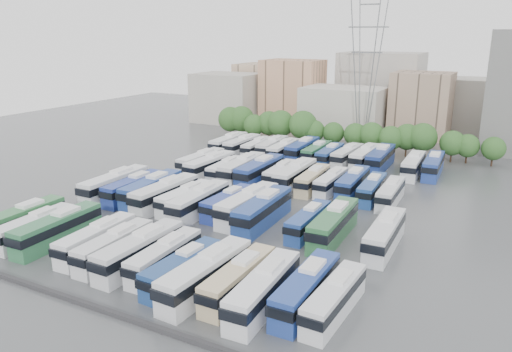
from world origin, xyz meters
The scene contains 55 objects.
ground centered at (0.00, 0.00, 0.00)m, with size 220.00×220.00×0.00m, color #424447.
parapet centered at (0.00, -33.00, 0.25)m, with size 56.00×0.50×0.50m, color #2D2D30.
tree_line centered at (-3.70, 42.11, 4.37)m, with size 64.81×7.87×8.34m.
city_buildings centered at (-7.46, 71.86, 7.87)m, with size 102.00×35.00×20.00m.
electricity_pylon centered at (2.00, 50.00, 18.66)m, with size 9.00×6.91×33.83m.
bus_r0_s0 centered at (-21.44, -23.68, 1.92)m, with size 2.96×12.51×3.91m.
bus_r0_s1 centered at (-18.11, -24.30, 1.77)m, with size 2.90×11.56×3.60m.
bus_r0_s2 centered at (-14.76, -23.68, 1.97)m, with size 3.21×12.89×4.02m.
bus_r0_s4 centered at (-8.33, -23.55, 1.81)m, with size 3.08×11.83×3.68m.
bus_r0_s5 centered at (-5.09, -24.00, 1.78)m, with size 2.90×11.62×3.62m.
bus_r0_s6 centered at (-1.49, -23.81, 1.96)m, with size 2.92×12.74×3.99m.
bus_r0_s7 centered at (1.71, -23.44, 1.75)m, with size 2.79×11.41×3.56m.
bus_r0_s8 centered at (5.06, -24.74, 1.72)m, with size 3.02×11.29×3.51m.
bus_r0_s9 centered at (8.31, -25.16, 2.01)m, with size 3.49×13.18×4.10m.
bus_r0_s10 centered at (11.53, -24.12, 1.81)m, with size 2.60×11.74×3.68m.
bus_r0_s11 centered at (14.77, -25.01, 1.93)m, with size 3.33×12.63×3.93m.
bus_r0_s12 centered at (18.28, -22.87, 1.88)m, with size 2.73×12.22×3.83m.
bus_r0_s13 centered at (21.21, -23.15, 1.73)m, with size 2.82×11.28×3.52m.
bus_r1_s0 centered at (-21.50, -6.49, 2.08)m, with size 3.12×13.53×4.23m.
bus_r1_s1 centered at (-18.10, -5.98, 1.89)m, with size 2.90×12.34×3.86m.
bus_r1_s2 centered at (-14.92, -5.51, 2.01)m, with size 3.45×13.14×4.08m.
bus_r1_s3 centered at (-11.62, -6.38, 2.02)m, with size 3.37×13.23×4.12m.
bus_r1_s4 centered at (-8.16, -5.94, 1.75)m, with size 2.94×11.48×3.57m.
bus_r1_s5 centered at (-5.06, -6.89, 1.98)m, with size 3.06×12.89×4.03m.
bus_r1_s6 centered at (-1.64, -4.56, 1.70)m, with size 2.86×11.13×3.47m.
bus_r1_s7 centered at (1.85, -4.87, 2.05)m, with size 3.46×13.39×4.17m.
bus_r1_s8 centered at (4.86, -6.00, 2.09)m, with size 3.37×13.66×4.26m.
bus_r1_s10 centered at (11.50, -5.83, 1.68)m, with size 2.39×10.93×3.43m.
bus_r1_s11 centered at (15.04, -6.18, 2.05)m, with size 3.33×13.37×4.17m.
bus_r1_s13 centered at (21.57, -6.17, 1.92)m, with size 3.08×12.54×3.91m.
bus_r2_s1 centered at (-18.13, 12.92, 1.88)m, with size 3.16×12.31×3.83m.
bus_r2_s2 centered at (-14.86, 10.93, 1.96)m, with size 3.42×12.82×3.98m.
bus_r2_s3 centered at (-11.48, 10.92, 1.68)m, with size 2.94×11.04×3.43m.
bus_r2_s4 centered at (-8.31, 11.41, 2.08)m, with size 3.46×13.61×4.24m.
bus_r2_s5 centered at (-4.94, 11.67, 2.09)m, with size 3.05×13.59×4.26m.
bus_r2_s6 centered at (-1.57, 13.09, 1.69)m, with size 2.90×11.04×3.43m.
bus_r2_s7 centered at (1.63, 12.16, 2.03)m, with size 3.08×13.25×4.14m.
bus_r2_s8 centered at (4.97, 11.89, 1.78)m, with size 3.04×11.64×3.62m.
bus_r2_s9 centered at (8.03, 12.37, 1.68)m, with size 2.47×10.91×3.42m.
bus_r2_s10 centered at (11.56, 12.83, 1.90)m, with size 3.15×12.43×3.87m.
bus_r2_s11 centered at (15.01, 11.71, 1.72)m, with size 2.98×11.30×3.51m.
bus_r2_s12 centered at (18.18, 10.78, 1.72)m, with size 2.82×11.23×3.50m.
bus_r3_s0 centered at (-21.56, 28.69, 1.94)m, with size 2.90×12.65×3.96m.
bus_r3_s1 centered at (-18.24, 28.85, 1.88)m, with size 2.89×12.23×3.82m.
bus_r3_s2 centered at (-14.75, 29.13, 1.74)m, with size 2.91×11.39×3.55m.
bus_r3_s3 centered at (-11.67, 30.25, 1.88)m, with size 3.28×12.29×3.82m.
bus_r3_s4 centered at (-8.41, 28.98, 1.86)m, with size 2.97×12.12×3.78m.
bus_r3_s5 centered at (-4.96, 30.94, 2.00)m, with size 3.05×13.04×4.08m.
bus_r3_s6 centered at (-1.64, 30.55, 1.82)m, with size 2.72×11.82×3.70m.
bus_r3_s7 centered at (1.49, 29.76, 1.79)m, with size 2.85×11.71×3.65m.
bus_r3_s8 centered at (4.84, 30.51, 1.86)m, with size 3.23×12.17×3.78m.
bus_r3_s9 centered at (8.37, 30.82, 1.96)m, with size 2.96×12.79×4.00m.
bus_r3_s10 centered at (11.46, 30.57, 2.08)m, with size 3.31×13.55×4.23m.
bus_r3_s12 centered at (17.97, 28.98, 1.91)m, with size 3.20×12.49×3.89m.
bus_r3_s13 centered at (21.25, 30.54, 1.92)m, with size 3.29×12.58×3.91m.
Camera 1 is at (34.20, -62.91, 25.46)m, focal length 35.00 mm.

